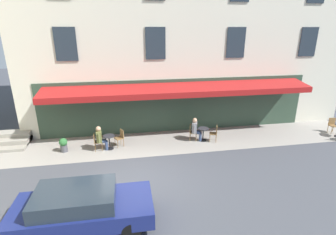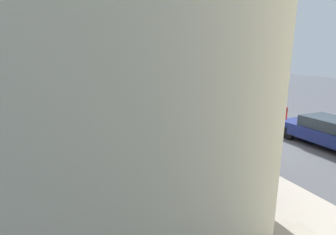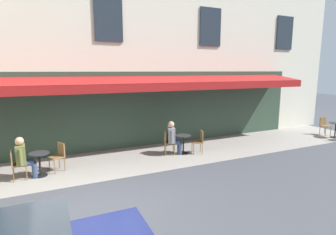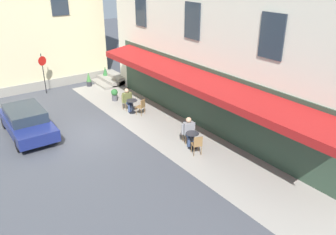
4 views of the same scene
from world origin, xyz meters
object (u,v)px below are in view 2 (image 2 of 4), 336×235
Objects in this scene: cafe_chair_wicker_facing_street at (128,97)px; seated_patron_in_olive at (224,147)px; cafe_table_streetside at (217,149)px; potted_plant_under_sign at (255,175)px; cafe_table_mid_terrace at (136,98)px; seated_companion_in_grey at (164,118)px; cafe_chair_wicker_under_awning at (143,97)px; cafe_chair_wicker_back_row at (227,153)px; cafe_chair_wicker_near_door at (164,122)px; cafe_chair_wicker_corner_left at (203,144)px; parked_car_navy at (329,131)px; cafe_chair_wicker_by_window at (162,116)px; cafe_table_near_entrance at (163,120)px.

seated_patron_in_olive is at bearing -0.18° from cafe_chair_wicker_facing_street.
cafe_table_streetside reaches higher than potted_plant_under_sign.
cafe_table_streetside is at bearing -3.06° from cafe_table_mid_terrace.
seated_companion_in_grey is at bearing -176.65° from cafe_table_streetside.
seated_patron_in_olive is at bearing -5.49° from cafe_chair_wicker_under_awning.
cafe_table_streetside is 0.82× the size of cafe_chair_wicker_back_row.
cafe_chair_wicker_facing_street is at bearing 177.28° from cafe_chair_wicker_near_door.
cafe_table_mid_terrace is 13.08m from cafe_table_streetside.
cafe_table_mid_terrace is 12.52m from cafe_chair_wicker_corner_left.
cafe_chair_wicker_back_row reaches higher than cafe_table_streetside.
cafe_chair_wicker_corner_left is 4.15m from seated_companion_in_grey.
seated_companion_in_grey is 7.86m from parked_car_navy.
cafe_chair_wicker_under_awning is (0.18, 0.61, 0.06)m from cafe_table_mid_terrace.
cafe_table_mid_terrace is at bearing 84.60° from cafe_chair_wicker_facing_street.
cafe_chair_wicker_under_awning is 15.23m from potted_plant_under_sign.
seated_companion_in_grey is at bearing -6.66° from cafe_table_mid_terrace.
cafe_chair_wicker_by_window is at bearing -139.37° from parked_car_navy.
cafe_chair_wicker_facing_street is (-7.41, 0.01, 0.00)m from cafe_chair_wicker_by_window.
cafe_chair_wicker_corner_left is at bearing -176.53° from potted_plant_under_sign.
seated_companion_in_grey is 7.01m from potted_plant_under_sign.
cafe_chair_wicker_by_window is (-0.60, 0.21, 0.06)m from cafe_table_near_entrance.
cafe_table_mid_terrace reaches higher than potted_plant_under_sign.
cafe_chair_wicker_back_row is at bearing 3.38° from seated_companion_in_grey.
cafe_chair_wicker_by_window is 1.24× the size of potted_plant_under_sign.
cafe_chair_wicker_under_awning is 1.00× the size of cafe_chair_wicker_back_row.
cafe_chair_wicker_by_window is 0.69× the size of seated_companion_in_grey.
potted_plant_under_sign is at bearing -4.69° from cafe_chair_wicker_back_row.
parked_car_navy is at bearing 90.08° from cafe_chair_wicker_back_row.
potted_plant_under_sign is at bearing 3.47° from cafe_chair_wicker_corner_left.
cafe_chair_wicker_near_door is 8.53m from cafe_chair_wicker_under_awning.
cafe_table_streetside is (13.06, -0.70, 0.00)m from cafe_table_mid_terrace.
seated_companion_in_grey is (-0.21, 0.07, 0.16)m from cafe_chair_wicker_near_door.
cafe_chair_wicker_by_window is 6.34m from cafe_chair_wicker_back_row.
parked_car_navy reaches higher than cafe_chair_wicker_facing_street.
cafe_chair_wicker_back_row is (6.34, -0.02, 0.00)m from cafe_chair_wicker_by_window.
parked_car_navy reaches higher than cafe_chair_wicker_back_row.
cafe_chair_wicker_corner_left reaches higher than cafe_table_near_entrance.
cafe_chair_wicker_corner_left is 1.04m from seated_patron_in_olive.
cafe_table_streetside is (12.88, -1.30, -0.06)m from cafe_chair_wicker_under_awning.
cafe_chair_wicker_facing_street reaches higher than potted_plant_under_sign.
cafe_table_mid_terrace is 0.63m from cafe_chair_wicker_under_awning.
cafe_chair_wicker_corner_left is (3.94, 0.07, 0.00)m from cafe_chair_wicker_near_door.
seated_patron_in_olive is (13.53, -0.04, 0.15)m from cafe_chair_wicker_facing_street.
cafe_table_near_entrance is at bearing -135.47° from parked_car_navy.
cafe_chair_wicker_near_door is 1.00× the size of cafe_chair_wicker_facing_street.
cafe_chair_wicker_near_door and cafe_chair_wicker_under_awning have the same top height.
potted_plant_under_sign is 5.84m from parked_car_navy.
cafe_table_mid_terrace is 1.02× the size of potted_plant_under_sign.
cafe_chair_wicker_corner_left is 5.89m from parked_car_navy.
cafe_chair_wicker_near_door is 0.69× the size of seated_companion_in_grey.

